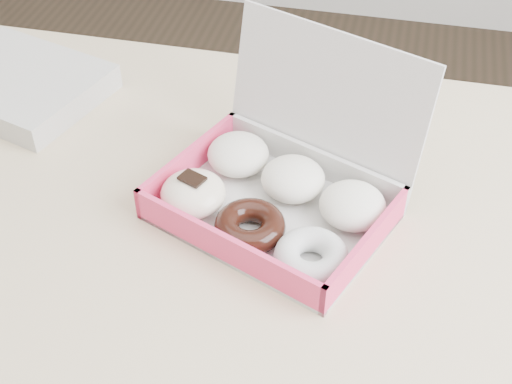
# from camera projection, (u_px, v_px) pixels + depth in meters

# --- Properties ---
(table) EXTENTS (1.20, 0.80, 0.75)m
(table) POSITION_uv_depth(u_px,v_px,m) (141.00, 260.00, 0.93)
(table) COLOR #D0B689
(table) RESTS_ON ground
(donut_box) EXTENTS (0.34, 0.32, 0.20)m
(donut_box) POSITION_uv_depth(u_px,v_px,m) (278.00, 189.00, 0.87)
(donut_box) COLOR silver
(donut_box) RESTS_ON table
(newspapers) EXTENTS (0.28, 0.25, 0.04)m
(newspapers) POSITION_uv_depth(u_px,v_px,m) (19.00, 84.00, 1.06)
(newspapers) COLOR beige
(newspapers) RESTS_ON table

